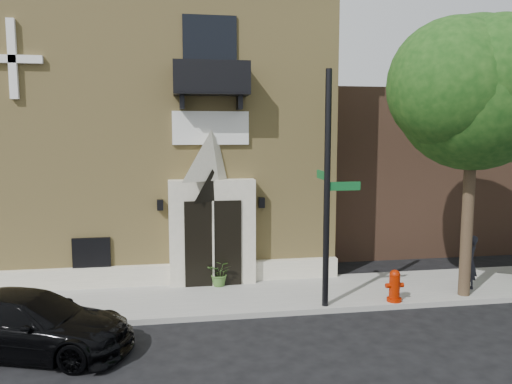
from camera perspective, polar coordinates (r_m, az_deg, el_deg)
The scene contains 10 objects.
ground at distance 13.28m, azimuth 0.45°, elevation -14.21°, with size 120.00×120.00×0.00m, color black.
sidewalk at distance 14.83m, azimuth 3.33°, elevation -11.64°, with size 42.00×3.00×0.15m, color gray.
church at distance 20.19m, azimuth -11.91°, elevation 6.31°, with size 12.20×11.01×9.30m.
neighbour_building at distance 25.53m, azimuth 24.26°, elevation 2.71°, with size 18.00×8.00×6.40m, color brown.
street_tree_left at distance 15.01m, azimuth 23.94°, elevation 10.45°, with size 4.97×4.38×7.77m.
black_sedan at distance 12.20m, azimuth -24.54°, elevation -13.49°, with size 1.85×4.56×1.32m, color black.
street_sign at distance 13.16m, azimuth 8.17°, elevation 0.28°, with size 0.99×0.99×6.23m.
fire_hydrant at distance 14.42m, azimuth 15.55°, elevation -10.29°, with size 0.50×0.40×0.89m.
planter at distance 15.29m, azimuth -4.13°, elevation -9.20°, with size 0.72×0.63×0.80m, color #487430.
pedestrian_near at distance 16.00m, azimuth 23.21°, elevation -7.46°, with size 0.60×0.39×1.64m, color black.
Camera 1 is at (-2.11, -12.21, 4.77)m, focal length 35.00 mm.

